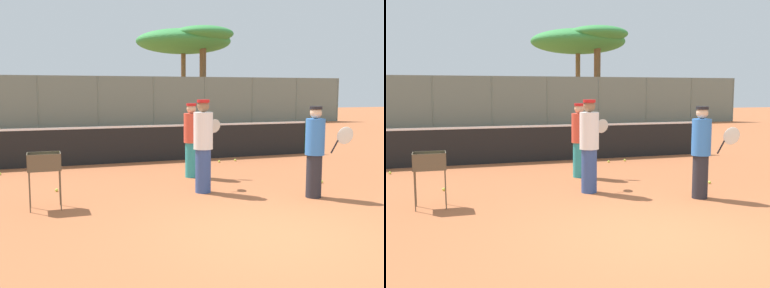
# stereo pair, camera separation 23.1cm
# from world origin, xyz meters

# --- Properties ---
(ground_plane) EXTENTS (80.00, 80.00, 0.00)m
(ground_plane) POSITION_xyz_m (0.00, 0.00, 0.00)
(ground_plane) COLOR #B26038
(tennis_net) EXTENTS (10.32, 0.10, 1.07)m
(tennis_net) POSITION_xyz_m (0.00, 7.20, 0.56)
(tennis_net) COLOR #26592D
(tennis_net) RESTS_ON ground_plane
(back_fence) EXTENTS (31.92, 0.08, 2.87)m
(back_fence) POSITION_xyz_m (0.00, 19.99, 1.44)
(back_fence) COLOR slate
(back_fence) RESTS_ON ground_plane
(tree_0) EXTENTS (4.22, 4.22, 6.43)m
(tree_0) POSITION_xyz_m (7.72, 24.02, 5.73)
(tree_0) COLOR brown
(tree_0) RESTS_ON ground_plane
(tree_2) EXTENTS (6.84, 6.84, 6.41)m
(tree_2) POSITION_xyz_m (6.94, 25.96, 5.54)
(tree_2) COLOR brown
(tree_2) RESTS_ON ground_plane
(player_white_outfit) EXTENTS (0.54, 0.89, 1.89)m
(player_white_outfit) POSITION_xyz_m (-0.08, 2.98, 0.98)
(player_white_outfit) COLOR #334C8C
(player_white_outfit) RESTS_ON ground_plane
(player_red_cap) EXTENTS (0.76, 0.68, 1.77)m
(player_red_cap) POSITION_xyz_m (1.81, 1.86, 0.92)
(player_red_cap) COLOR #26262D
(player_red_cap) RESTS_ON ground_plane
(player_yellow_shirt) EXTENTS (0.90, 0.41, 1.77)m
(player_yellow_shirt) POSITION_xyz_m (0.23, 4.58, 0.92)
(player_yellow_shirt) COLOR teal
(player_yellow_shirt) RESTS_ON ground_plane
(ball_cart) EXTENTS (0.56, 0.41, 1.00)m
(ball_cart) POSITION_xyz_m (-3.14, 2.67, 0.76)
(ball_cart) COLOR brown
(ball_cart) RESTS_ON ground_plane
(tennis_ball_0) EXTENTS (0.07, 0.07, 0.07)m
(tennis_ball_0) POSITION_xyz_m (2.76, 2.96, 0.03)
(tennis_ball_0) COLOR #D1E54C
(tennis_ball_0) RESTS_ON ground_plane
(tennis_ball_2) EXTENTS (0.07, 0.07, 0.07)m
(tennis_ball_2) POSITION_xyz_m (-2.92, 4.01, 0.03)
(tennis_ball_2) COLOR #D1E54C
(tennis_ball_2) RESTS_ON ground_plane
(tennis_ball_3) EXTENTS (0.07, 0.07, 0.07)m
(tennis_ball_3) POSITION_xyz_m (2.23, 6.48, 0.03)
(tennis_ball_3) COLOR #D1E54C
(tennis_ball_3) RESTS_ON ground_plane
(tennis_ball_4) EXTENTS (0.07, 0.07, 0.07)m
(tennis_ball_4) POSITION_xyz_m (1.68, 6.38, 0.03)
(tennis_ball_4) COLOR #D1E54C
(tennis_ball_4) RESTS_ON ground_plane
(tennis_ball_6) EXTENTS (0.07, 0.07, 0.07)m
(tennis_ball_6) POSITION_xyz_m (-4.17, 6.37, 0.03)
(tennis_ball_6) COLOR #D1E54C
(tennis_ball_6) RESTS_ON ground_plane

